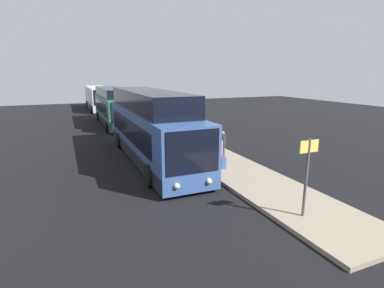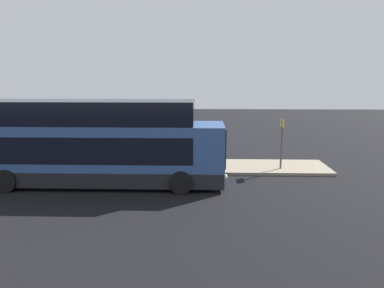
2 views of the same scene
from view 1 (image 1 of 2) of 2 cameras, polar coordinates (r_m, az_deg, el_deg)
The scene contains 10 objects.
ground at distance 16.09m, azimuth -4.88°, elevation -4.77°, with size 80.00×80.00×0.00m, color black.
platform at distance 17.27m, azimuth 5.20°, elevation -3.22°, with size 20.00×3.17×0.16m.
bus_lead at distance 17.59m, azimuth -7.81°, elevation 2.71°, with size 12.25×2.89×4.01m.
bus_second at distance 30.77m, azimuth -14.62°, elevation 6.60°, with size 10.80×2.80×3.58m.
bus_third at distance 44.70m, azimuth -17.44°, elevation 8.31°, with size 11.80×2.88×3.09m.
passenger_boarding at distance 14.88m, azimuth 5.08°, elevation -1.54°, with size 0.51×0.51×1.87m.
passenger_waiting at distance 17.45m, azimuth 5.75°, elevation 0.05°, with size 0.65×0.68×1.59m.
passenger_with_bags at distance 17.82m, azimuth 3.70°, elevation 0.87°, with size 0.40×0.57×1.81m.
suitcase at distance 15.68m, azimuth 5.68°, elevation -3.48°, with size 0.48×0.27×0.85m.
sign_post at distance 10.76m, azimuth 21.07°, elevation -4.36°, with size 0.10×0.77×2.74m.
Camera 1 is at (14.54, -4.74, 4.99)m, focal length 28.00 mm.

